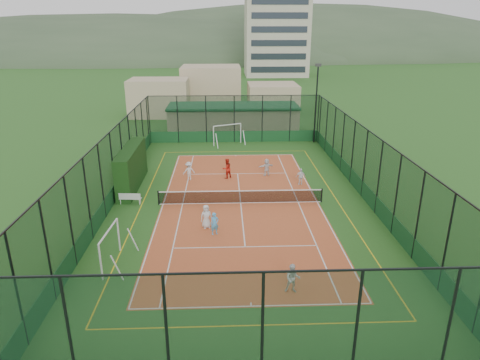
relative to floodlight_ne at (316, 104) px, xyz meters
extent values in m
plane|color=#2D5B1F|center=(-8.60, -16.60, -4.12)|extent=(300.00, 300.00, 0.00)
cube|color=#A54B24|center=(-8.60, -16.60, -4.12)|extent=(11.17, 23.97, 0.01)
cube|color=beige|center=(3.40, 65.40, 10.88)|extent=(15.00, 12.00, 30.00)
cube|color=black|center=(-16.90, -12.91, -2.56)|extent=(1.07, 7.14, 3.12)
imported|color=silver|center=(-10.89, -20.41, -3.36)|extent=(0.86, 0.70, 1.51)
imported|color=#4FA9E1|center=(-10.35, -21.34, -3.42)|extent=(0.60, 0.50, 1.40)
imported|color=silver|center=(-6.59, -27.45, -3.38)|extent=(0.78, 0.64, 1.46)
imported|color=silver|center=(-12.61, -11.61, -3.34)|extent=(1.13, 0.88, 1.54)
imported|color=white|center=(-3.70, -13.03, -3.45)|extent=(0.80, 0.38, 1.33)
imported|color=silver|center=(-6.18, -10.70, -3.39)|extent=(1.40, 0.86, 1.44)
imported|color=red|center=(-9.52, -11.25, -3.28)|extent=(1.02, 0.97, 1.66)
sphere|color=#CCE033|center=(-9.09, -15.96, -4.08)|extent=(0.07, 0.07, 0.07)
sphere|color=#CCE033|center=(-11.28, -15.92, -4.08)|extent=(0.07, 0.07, 0.07)
sphere|color=#CCE033|center=(-9.04, -15.21, -4.08)|extent=(0.07, 0.07, 0.07)
sphere|color=#CCE033|center=(-5.57, -15.61, -4.08)|extent=(0.07, 0.07, 0.07)
camera|label=1|loc=(-9.73, -44.59, 7.79)|focal=32.00mm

